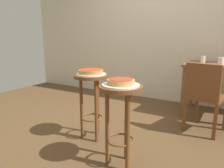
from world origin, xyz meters
TOP-DOWN VIEW (x-y plane):
  - ground_plane at (0.00, 0.00)m, footprint 6.00×6.00m
  - back_wall at (0.00, 1.65)m, footprint 6.00×0.10m
  - stool_foreground at (0.40, -0.62)m, footprint 0.38×0.38m
  - serving_plate_foreground at (0.40, -0.62)m, footprint 0.32×0.32m
  - pizza_foreground at (0.40, -0.62)m, footprint 0.23×0.23m
  - stool_middle at (-0.14, -0.31)m, footprint 0.38×0.38m
  - serving_plate_middle at (-0.14, -0.31)m, footprint 0.32×0.32m
  - pizza_middle at (-0.14, -0.31)m, footprint 0.26×0.26m
  - dining_table at (1.03, 1.21)m, footprint 0.96×0.68m
  - cup_near_edge at (1.02, 1.05)m, footprint 0.08×0.08m
  - cup_far_edge at (0.76, 1.27)m, footprint 0.07×0.07m
  - wooden_chair at (0.92, 0.50)m, footprint 0.48×0.48m

SIDE VIEW (x-z plane):
  - ground_plane at x=0.00m, z-range 0.00..0.00m
  - wooden_chair at x=0.92m, z-range 0.04..0.89m
  - stool_foreground at x=0.40m, z-range 0.17..0.91m
  - stool_middle at x=-0.14m, z-range 0.17..0.91m
  - dining_table at x=1.03m, z-range 0.25..1.02m
  - serving_plate_foreground at x=0.40m, z-range 0.74..0.75m
  - serving_plate_middle at x=-0.14m, z-range 0.74..0.75m
  - pizza_middle at x=-0.14m, z-range 0.75..0.80m
  - pizza_foreground at x=0.40m, z-range 0.75..0.80m
  - cup_far_edge at x=0.76m, z-range 0.77..0.87m
  - cup_near_edge at x=1.02m, z-range 0.77..0.88m
  - back_wall at x=0.00m, z-range 0.00..3.00m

